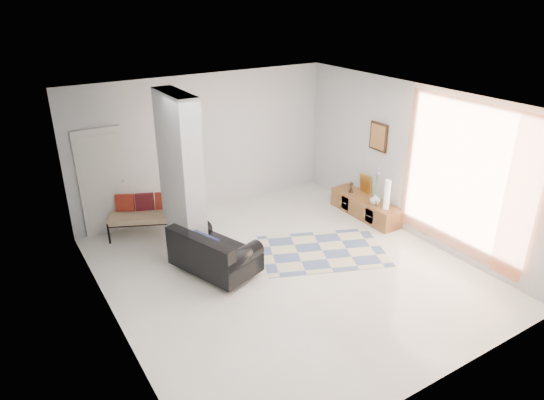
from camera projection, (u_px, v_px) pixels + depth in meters
floor at (286, 271)px, 8.03m from camera, size 6.00×6.00×0.00m
ceiling at (289, 102)px, 6.90m from camera, size 6.00×6.00×0.00m
wall_back at (205, 144)px, 9.79m from camera, size 6.00×0.00×6.00m
wall_front at (444, 286)px, 5.13m from camera, size 6.00×0.00×6.00m
wall_left at (107, 238)px, 6.13m from camera, size 0.00×6.00×6.00m
wall_right at (413, 162)px, 8.80m from camera, size 0.00×6.00×6.00m
partition_column at (181, 175)px, 8.17m from camera, size 0.35×1.20×2.80m
hallway_door at (103, 182)px, 8.90m from camera, size 0.85×0.06×2.04m
curtain at (464, 179)px, 7.85m from camera, size 0.00×2.55×2.55m
wall_art at (379, 137)px, 9.38m from camera, size 0.04×0.45×0.55m
media_console at (365, 207)px, 9.87m from camera, size 0.45×1.65×0.80m
loveseat at (212, 254)px, 7.82m from camera, size 1.25×1.61×0.76m
daybed at (151, 212)px, 9.11m from camera, size 1.69×1.25×0.77m
area_rug at (322, 251)px, 8.62m from camera, size 2.55×2.16×0.01m
cylinder_lamp at (387, 195)px, 9.20m from camera, size 0.11×0.11×0.59m
bronze_figurine at (351, 187)px, 10.03m from camera, size 0.12×0.12×0.22m
vase at (375, 199)px, 9.48m from camera, size 0.23×0.23×0.21m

